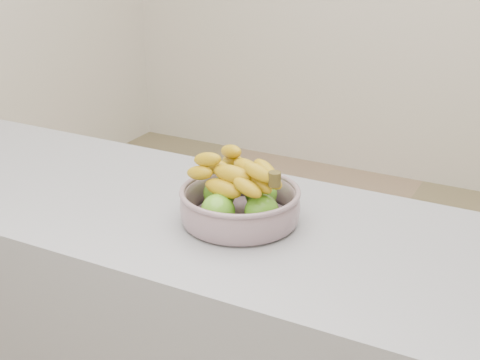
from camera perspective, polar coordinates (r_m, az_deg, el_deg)
The scene contains 1 object.
fruit_bowl at distance 1.47m, azimuth -0.01°, elevation -1.81°, with size 0.27×0.27×0.15m.
Camera 1 is at (0.75, -1.80, 1.56)m, focal length 50.00 mm.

